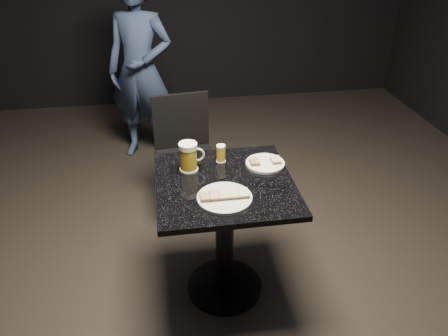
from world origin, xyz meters
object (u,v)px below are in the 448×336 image
at_px(beer_tumbler, 221,153).
at_px(chair, 185,149).
at_px(table, 225,220).
at_px(plate_small, 265,163).
at_px(plate_large, 225,198).
at_px(patron, 140,70).
at_px(beer_mug, 189,157).

xyz_separation_m(beer_tumbler, chair, (-0.16, 0.63, -0.30)).
bearing_deg(table, plate_small, 29.32).
bearing_deg(plate_large, patron, 102.11).
relative_size(table, beer_tumbler, 7.65).
relative_size(table, chair, 0.87).
bearing_deg(beer_tumbler, plate_large, -95.86).
relative_size(plate_large, chair, 0.31).
bearing_deg(beer_tumbler, beer_mug, -160.57).
bearing_deg(beer_mug, beer_tumbler, 19.43).
xyz_separation_m(patron, beer_tumbler, (0.45, -1.55, 0.01)).
height_order(plate_large, beer_tumbler, beer_tumbler).
distance_m(plate_small, patron, 1.76).
relative_size(table, beer_mug, 4.75).
xyz_separation_m(plate_large, plate_small, (0.27, 0.29, 0.00)).
bearing_deg(chair, patron, 107.45).
xyz_separation_m(plate_small, patron, (-0.68, 1.62, 0.03)).
distance_m(table, beer_mug, 0.39).
distance_m(plate_small, beer_tumbler, 0.25).
bearing_deg(beer_mug, chair, 88.39).
bearing_deg(patron, plate_large, -57.18).
distance_m(plate_small, chair, 0.85).
bearing_deg(plate_large, beer_mug, 115.34).
xyz_separation_m(plate_small, table, (-0.24, -0.14, -0.25)).
xyz_separation_m(patron, chair, (0.29, -0.91, -0.29)).
height_order(plate_large, beer_mug, beer_mug).
bearing_deg(patron, table, -55.41).
height_order(patron, chair, patron).
bearing_deg(chair, table, -80.11).
xyz_separation_m(beer_mug, beer_tumbler, (0.18, 0.06, -0.03)).
bearing_deg(plate_large, plate_small, 47.10).
distance_m(plate_large, table, 0.29).
bearing_deg(patron, chair, -51.84).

